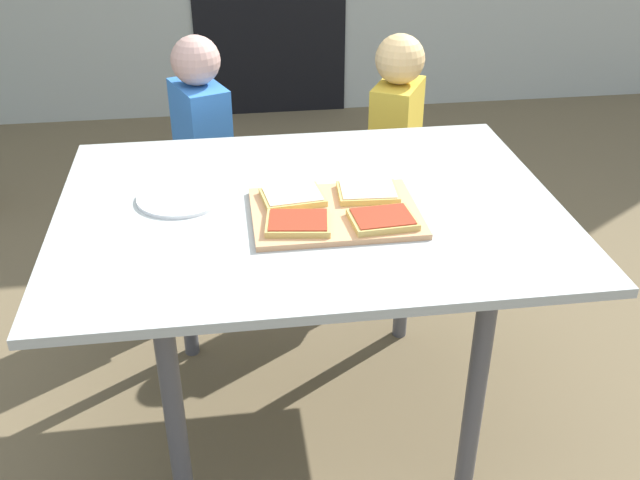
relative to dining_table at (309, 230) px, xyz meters
name	(u,v)px	position (x,y,z in m)	size (l,w,h in m)	color
ground_plane	(311,415)	(0.00, 0.00, -0.66)	(16.00, 16.00, 0.00)	brown
dining_table	(309,230)	(0.00, 0.00, 0.00)	(1.29, 0.97, 0.73)	#A6ADAA
cutting_board	(335,213)	(0.06, -0.07, 0.09)	(0.42, 0.31, 0.01)	tan
pizza_slice_far_left	(293,196)	(-0.04, 0.00, 0.10)	(0.17, 0.14, 0.02)	tan
pizza_slice_near_left	(298,223)	(-0.04, -0.14, 0.10)	(0.17, 0.14, 0.02)	tan
pizza_slice_far_right	(368,192)	(0.15, 0.00, 0.10)	(0.16, 0.13, 0.02)	tan
pizza_slice_near_right	(383,219)	(0.16, -0.15, 0.10)	(0.16, 0.13, 0.02)	tan
plate_white_left	(181,197)	(-0.33, 0.08, 0.08)	(0.23, 0.23, 0.01)	white
child_left	(204,156)	(-0.28, 0.74, -0.09)	(0.22, 0.27, 0.99)	navy
child_right	(395,146)	(0.41, 0.76, -0.10)	(0.24, 0.28, 0.96)	#25453E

